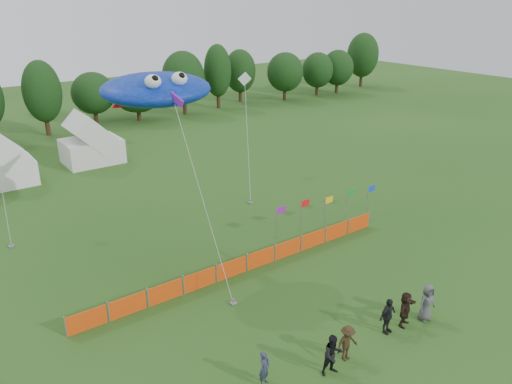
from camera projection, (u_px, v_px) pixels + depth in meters
ground at (333, 338)px, 22.67m from camera, size 160.00×160.00×0.00m
treeline at (65, 93)px, 55.86m from camera, size 104.57×8.78×8.36m
tent_left at (9, 164)px, 40.57m from camera, size 3.71×3.71×3.27m
tent_right at (91, 143)px, 45.66m from camera, size 5.08×4.06×3.58m
barrier_fence at (246, 263)px, 27.93m from camera, size 19.90×0.06×1.00m
flag_row at (326, 205)px, 33.49m from camera, size 8.73×0.38×2.13m
spectator_a at (264, 368)px, 19.70m from camera, size 0.67×0.57×1.55m
spectator_b at (333, 355)px, 20.22m from camera, size 1.01×0.86×1.83m
spectator_c at (347, 343)px, 21.03m from camera, size 1.11×0.68×1.67m
spectator_d at (388, 316)px, 22.72m from camera, size 1.06×0.49×1.77m
spectator_e at (427, 302)px, 23.61m from camera, size 0.97×0.67×1.89m
spectator_f at (405, 309)px, 23.22m from camera, size 1.71×1.03×1.75m
stingray_kite at (154, 88)px, 26.11m from camera, size 6.62×13.96×11.00m
small_kite_white at (246, 110)px, 41.21m from camera, size 5.58×7.99×8.39m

